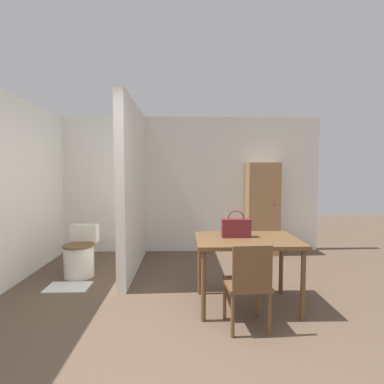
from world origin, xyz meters
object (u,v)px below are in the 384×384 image
(dining_table, at_px, (247,246))
(toilet, at_px, (80,255))
(wooden_cabinet, at_px, (262,209))
(wooden_chair, at_px, (248,282))
(handbag, at_px, (236,228))

(dining_table, xyz_separation_m, toilet, (-2.18, 1.06, -0.38))
(wooden_cabinet, bearing_deg, wooden_chair, -107.41)
(dining_table, relative_size, wooden_cabinet, 0.68)
(toilet, relative_size, handbag, 2.21)
(toilet, bearing_deg, dining_table, -25.87)
(handbag, bearing_deg, wooden_chair, -88.42)
(wooden_chair, distance_m, wooden_cabinet, 2.79)
(dining_table, bearing_deg, handbag, 153.13)
(toilet, bearing_deg, wooden_cabinet, 20.05)
(wooden_chair, relative_size, handbag, 2.65)
(handbag, distance_m, wooden_cabinet, 2.23)
(dining_table, relative_size, toilet, 1.60)
(wooden_chair, bearing_deg, wooden_cabinet, 68.39)
(dining_table, height_order, wooden_cabinet, wooden_cabinet)
(handbag, height_order, wooden_cabinet, wooden_cabinet)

